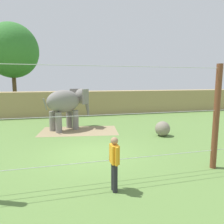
# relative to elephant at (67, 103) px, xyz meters

# --- Properties ---
(ground_plane) EXTENTS (120.00, 120.00, 0.00)m
(ground_plane) POSITION_rel_elephant_xyz_m (0.77, -5.41, -1.83)
(ground_plane) COLOR #5B7F3D
(dirt_patch) EXTENTS (5.44, 3.64, 0.01)m
(dirt_patch) POSITION_rel_elephant_xyz_m (0.69, -0.72, -1.83)
(dirt_patch) COLOR #937F5B
(dirt_patch) RESTS_ON ground
(embankment_wall) EXTENTS (36.00, 1.80, 2.33)m
(embankment_wall) POSITION_rel_elephant_xyz_m (0.77, 6.12, -0.67)
(embankment_wall) COLOR tan
(embankment_wall) RESTS_ON ground
(elephant) EXTENTS (3.36, 2.71, 2.77)m
(elephant) POSITION_rel_elephant_xyz_m (0.00, 0.00, 0.00)
(elephant) COLOR gray
(elephant) RESTS_ON ground
(enrichment_ball) EXTENTS (0.90, 0.90, 0.90)m
(enrichment_ball) POSITION_rel_elephant_xyz_m (5.42, -3.35, -1.39)
(enrichment_ball) COLOR gray
(enrichment_ball) RESTS_ON ground
(cable_fence) EXTENTS (9.38, 0.22, 3.91)m
(cable_fence) POSITION_rel_elephant_xyz_m (0.77, -8.18, 0.13)
(cable_fence) COLOR brown
(cable_fence) RESTS_ON ground
(zookeeper) EXTENTS (0.23, 0.58, 1.67)m
(zookeeper) POSITION_rel_elephant_xyz_m (0.85, -8.88, -0.91)
(zookeeper) COLOR #232328
(zookeeper) RESTS_ON ground
(tree_far_left) EXTENTS (5.75, 5.75, 9.69)m
(tree_far_left) POSITION_rel_elephant_xyz_m (-5.23, 11.77, 4.83)
(tree_far_left) COLOR brown
(tree_far_left) RESTS_ON ground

